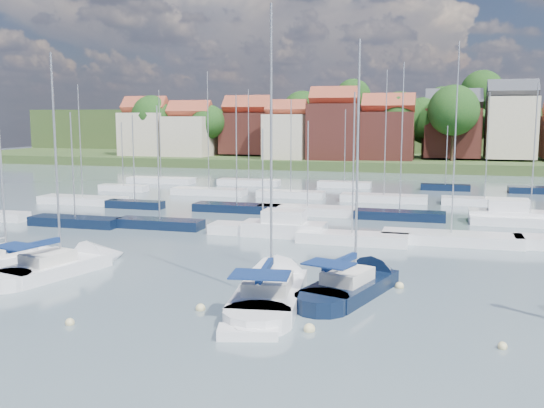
% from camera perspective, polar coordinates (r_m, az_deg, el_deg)
% --- Properties ---
extents(ground, '(260.00, 260.00, 0.00)m').
position_cam_1_polar(ground, '(69.80, 9.54, -0.16)').
color(ground, '#495B64').
rests_on(ground, ground).
extents(sailboat_left, '(5.67, 11.52, 15.15)m').
position_cam_1_polar(sailboat_left, '(42.11, -18.39, -5.45)').
color(sailboat_left, white).
rests_on(sailboat_left, ground).
extents(sailboat_centre, '(4.98, 13.07, 17.25)m').
position_cam_1_polar(sailboat_centre, '(34.89, 0.20, -7.83)').
color(sailboat_centre, white).
rests_on(sailboat_centre, ground).
extents(sailboat_navy, '(6.11, 11.46, 15.39)m').
position_cam_1_polar(sailboat_navy, '(36.05, 8.35, -7.38)').
color(sailboat_navy, black).
rests_on(sailboat_navy, ground).
extents(sailboat_far, '(6.35, 9.37, 12.38)m').
position_cam_1_polar(sailboat_far, '(44.52, -23.08, -4.98)').
color(sailboat_far, white).
rests_on(sailboat_far, ground).
extents(tender, '(3.01, 1.95, 0.60)m').
position_cam_1_polar(tender, '(28.28, -2.27, -11.97)').
color(tender, white).
rests_on(tender, ground).
extents(buoy_b, '(0.45, 0.45, 0.45)m').
position_cam_1_polar(buoy_b, '(31.48, -18.48, -10.72)').
color(buoy_b, beige).
rests_on(buoy_b, ground).
extents(buoy_c, '(0.51, 0.51, 0.51)m').
position_cam_1_polar(buoy_c, '(32.23, -6.75, -9.90)').
color(buoy_c, beige).
rests_on(buoy_c, ground).
extents(buoy_d, '(0.55, 0.55, 0.55)m').
position_cam_1_polar(buoy_d, '(29.12, 3.54, -11.85)').
color(buoy_d, beige).
rests_on(buoy_d, ground).
extents(buoy_e, '(0.52, 0.52, 0.52)m').
position_cam_1_polar(buoy_e, '(36.79, 11.90, -7.73)').
color(buoy_e, beige).
rests_on(buoy_e, ground).
extents(buoy_f, '(0.42, 0.42, 0.42)m').
position_cam_1_polar(buoy_f, '(28.83, 20.86, -12.60)').
color(buoy_f, beige).
rests_on(buoy_f, ground).
extents(marina_field, '(79.62, 41.41, 15.93)m').
position_cam_1_polar(marina_field, '(64.78, 10.75, -0.45)').
color(marina_field, white).
rests_on(marina_field, ground).
extents(far_shore_town, '(212.46, 90.00, 22.27)m').
position_cam_1_polar(far_shore_town, '(161.54, 13.97, 6.01)').
color(far_shore_town, '#3B4824').
rests_on(far_shore_town, ground).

